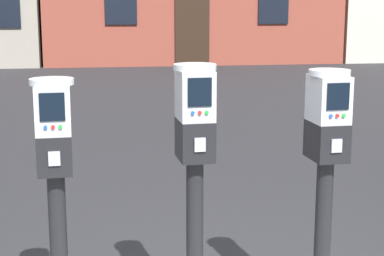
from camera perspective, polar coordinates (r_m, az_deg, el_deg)
The scene contains 3 objects.
parking_meter_near_kerb at distance 3.22m, azimuth -12.28°, elevation -2.88°, with size 0.23×0.26×1.32m.
parking_meter_twin_adjacent at distance 3.24m, azimuth 0.26°, elevation -1.79°, with size 0.23×0.26×1.38m.
parking_meter_end_of_row at distance 3.42m, azimuth 12.05°, elevation -1.79°, with size 0.23×0.26×1.34m.
Camera 1 is at (-0.80, -3.23, 1.83)m, focal length 59.01 mm.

